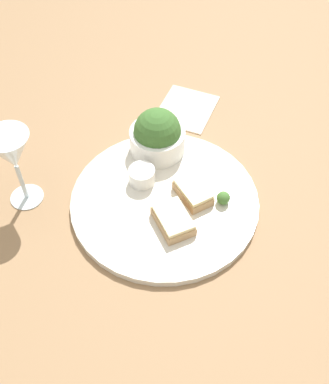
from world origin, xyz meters
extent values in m
plane|color=#93704C|center=(0.00, 0.00, 0.00)|extent=(4.00, 4.00, 0.00)
cylinder|color=silver|center=(0.00, 0.00, 0.01)|extent=(0.35, 0.35, 0.01)
cylinder|color=white|center=(0.13, 0.00, 0.04)|extent=(0.11, 0.11, 0.05)
sphere|color=#3D6B2D|center=(0.13, 0.00, 0.06)|extent=(0.09, 0.09, 0.09)
cylinder|color=white|center=(0.05, 0.04, 0.03)|extent=(0.05, 0.05, 0.03)
cylinder|color=tan|center=(0.05, 0.04, 0.04)|extent=(0.04, 0.04, 0.01)
cube|color=tan|center=(-0.06, -0.01, 0.02)|extent=(0.09, 0.08, 0.02)
cube|color=beige|center=(-0.06, -0.01, 0.04)|extent=(0.09, 0.07, 0.01)
cube|color=tan|center=(0.00, -0.05, 0.02)|extent=(0.09, 0.07, 0.02)
cube|color=beige|center=(0.00, -0.05, 0.04)|extent=(0.08, 0.07, 0.01)
cylinder|color=silver|center=(0.04, 0.26, 0.00)|extent=(0.06, 0.06, 0.01)
cylinder|color=silver|center=(0.04, 0.26, 0.05)|extent=(0.01, 0.01, 0.08)
cone|color=silver|center=(0.04, 0.26, 0.12)|extent=(0.08, 0.08, 0.07)
sphere|color=#477533|center=(-0.02, -0.11, 0.03)|extent=(0.03, 0.03, 0.03)
cube|color=beige|center=(0.26, -0.08, 0.00)|extent=(0.17, 0.16, 0.01)
camera|label=1|loc=(-0.55, 0.06, 0.71)|focal=45.00mm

